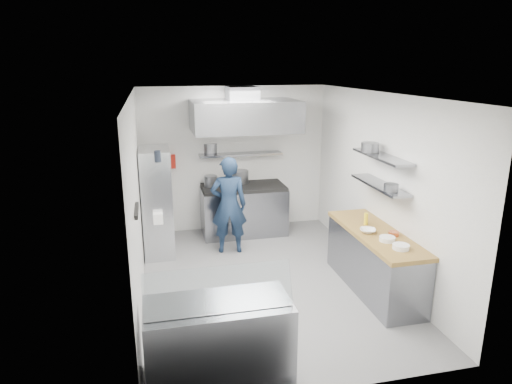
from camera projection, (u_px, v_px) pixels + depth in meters
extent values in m
plane|color=slate|center=(265.00, 281.00, 6.96)|extent=(5.00, 5.00, 0.00)
plane|color=silver|center=(266.00, 94.00, 6.20)|extent=(5.00, 5.00, 0.00)
cube|color=white|center=(234.00, 159.00, 8.92)|extent=(3.60, 2.80, 0.02)
cube|color=white|center=(331.00, 265.00, 4.23)|extent=(3.60, 2.80, 0.02)
cube|color=white|center=(137.00, 201.00, 6.19)|extent=(2.80, 5.00, 0.02)
cube|color=white|center=(379.00, 186.00, 6.97)|extent=(2.80, 5.00, 0.02)
cube|color=gray|center=(244.00, 211.00, 8.83)|extent=(1.60, 0.80, 0.90)
cube|color=black|center=(243.00, 187.00, 8.70)|extent=(1.57, 0.78, 0.06)
cylinder|color=slate|center=(210.00, 181.00, 8.63)|extent=(0.25, 0.25, 0.20)
cylinder|color=slate|center=(240.00, 177.00, 8.87)|extent=(0.33, 0.33, 0.24)
cube|color=gray|center=(241.00, 154.00, 8.76)|extent=(1.60, 0.30, 0.04)
cylinder|color=slate|center=(210.00, 148.00, 8.82)|extent=(0.29, 0.29, 0.18)
cube|color=gray|center=(245.00, 116.00, 8.16)|extent=(1.90, 1.15, 0.55)
cube|color=slate|center=(242.00, 93.00, 8.27)|extent=(0.55, 0.55, 0.24)
cube|color=#A7170D|center=(170.00, 162.00, 8.59)|extent=(0.22, 0.10, 0.26)
imported|color=#13233B|center=(229.00, 205.00, 7.84)|extent=(0.67, 0.49, 1.70)
cube|color=silver|center=(157.00, 202.00, 7.79)|extent=(0.50, 0.90, 1.85)
cube|color=white|center=(158.00, 218.00, 7.35)|extent=(0.15, 0.19, 0.17)
cube|color=yellow|center=(156.00, 181.00, 7.67)|extent=(0.13, 0.16, 0.14)
cylinder|color=black|center=(158.00, 156.00, 7.14)|extent=(0.10, 0.10, 0.18)
cube|color=black|center=(137.00, 211.00, 5.31)|extent=(0.04, 0.55, 0.05)
cube|color=gray|center=(374.00, 263.00, 6.60)|extent=(0.62, 2.00, 0.84)
cube|color=olive|center=(376.00, 234.00, 6.48)|extent=(0.65, 2.04, 0.06)
cylinder|color=white|center=(401.00, 247.00, 5.86)|extent=(0.22, 0.22, 0.06)
cylinder|color=white|center=(387.00, 239.00, 6.12)|extent=(0.21, 0.21, 0.06)
cylinder|color=#D2643B|center=(394.00, 234.00, 6.31)|extent=(0.14, 0.14, 0.06)
cylinder|color=yellow|center=(366.00, 219.00, 6.73)|extent=(0.06, 0.06, 0.18)
imported|color=white|center=(368.00, 231.00, 6.43)|extent=(0.29, 0.29, 0.05)
cube|color=gray|center=(380.00, 185.00, 6.62)|extent=(0.30, 1.30, 0.04)
cube|color=gray|center=(382.00, 157.00, 6.51)|extent=(0.30, 1.30, 0.04)
cylinder|color=slate|center=(391.00, 187.00, 6.23)|extent=(0.20, 0.20, 0.10)
cylinder|color=slate|center=(370.00, 147.00, 6.72)|extent=(0.26, 0.26, 0.14)
cube|color=gray|center=(219.00, 340.00, 4.75)|extent=(1.50, 0.70, 0.85)
cube|color=silver|center=(219.00, 289.00, 4.46)|extent=(1.47, 0.19, 0.42)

